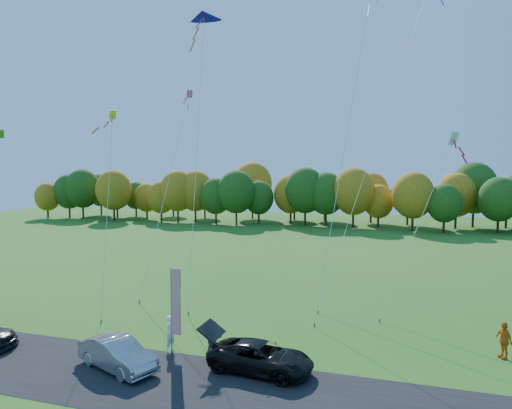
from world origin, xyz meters
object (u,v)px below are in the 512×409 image
(black_suv, at_px, (261,357))
(silver_sedan, at_px, (117,354))
(feather_flag, at_px, (175,301))
(person_east, at_px, (504,340))

(black_suv, height_order, silver_sedan, silver_sedan)
(black_suv, bearing_deg, feather_flag, 88.34)
(black_suv, relative_size, person_east, 2.69)
(black_suv, relative_size, silver_sedan, 1.11)
(black_suv, distance_m, person_east, 11.87)
(person_east, relative_size, feather_flag, 0.41)
(person_east, bearing_deg, silver_sedan, -95.40)
(black_suv, distance_m, silver_sedan, 6.57)
(black_suv, height_order, feather_flag, feather_flag)
(silver_sedan, height_order, person_east, person_east)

